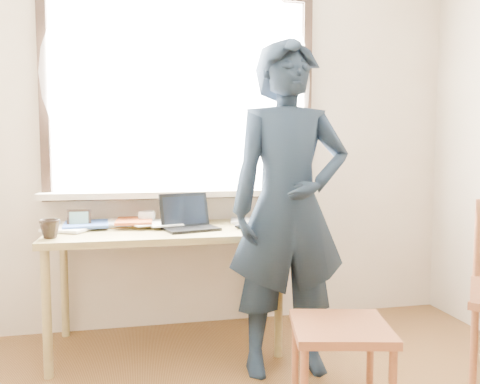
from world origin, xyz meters
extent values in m
cube|color=beige|center=(0.00, 2.00, 1.30)|extent=(3.50, 0.02, 2.60)
cube|color=white|center=(-0.20, 1.99, 1.60)|extent=(1.70, 0.01, 1.30)
cube|color=black|center=(-0.20, 1.97, 0.92)|extent=(1.82, 0.06, 0.06)
cube|color=black|center=(-1.08, 1.97, 1.60)|extent=(0.06, 0.06, 1.30)
cube|color=black|center=(0.68, 1.97, 1.60)|extent=(0.06, 0.06, 1.30)
cube|color=beige|center=(-0.20, 1.90, 0.93)|extent=(1.85, 0.20, 0.04)
cube|color=white|center=(-0.20, 1.91, 1.70)|extent=(1.95, 0.02, 1.65)
cube|color=olive|center=(-0.35, 1.63, 0.72)|extent=(1.38, 0.69, 0.04)
cylinder|color=olive|center=(-0.99, 1.33, 0.35)|extent=(0.05, 0.05, 0.70)
cylinder|color=olive|center=(-0.99, 1.93, 0.35)|extent=(0.05, 0.05, 0.70)
cylinder|color=olive|center=(0.29, 1.33, 0.35)|extent=(0.05, 0.05, 0.70)
cylinder|color=olive|center=(0.29, 1.93, 0.35)|extent=(0.05, 0.05, 0.70)
cube|color=black|center=(-0.19, 1.55, 0.75)|extent=(0.36, 0.29, 0.02)
cube|color=black|center=(-0.22, 1.66, 0.85)|extent=(0.32, 0.15, 0.21)
cube|color=black|center=(-0.22, 1.66, 0.85)|extent=(0.28, 0.12, 0.17)
cube|color=black|center=(-0.19, 1.54, 0.75)|extent=(0.30, 0.20, 0.00)
imported|color=white|center=(-0.45, 1.82, 0.78)|extent=(0.15, 0.15, 0.09)
imported|color=black|center=(-0.98, 1.44, 0.79)|extent=(0.12, 0.12, 0.10)
ellipsoid|color=black|center=(0.12, 1.53, 0.76)|extent=(0.09, 0.06, 0.04)
cube|color=white|center=(-0.52, 1.82, 0.74)|extent=(0.28, 0.27, 0.01)
cube|color=white|center=(-0.65, 1.89, 0.75)|extent=(0.29, 0.30, 0.01)
cube|color=white|center=(-0.48, 1.83, 0.75)|extent=(0.35, 0.33, 0.01)
cube|color=white|center=(-0.78, 1.76, 0.75)|extent=(0.32, 0.34, 0.00)
cube|color=white|center=(-0.65, 1.73, 0.76)|extent=(0.32, 0.31, 0.02)
cube|color=white|center=(-0.35, 1.89, 0.77)|extent=(0.28, 0.30, 0.02)
cube|color=white|center=(-0.63, 1.72, 0.76)|extent=(0.33, 0.30, 0.00)
cube|color=white|center=(-0.48, 1.85, 0.78)|extent=(0.33, 0.36, 0.02)
imported|color=white|center=(-0.73, 1.86, 0.75)|extent=(0.27, 0.33, 0.03)
imported|color=white|center=(0.10, 1.83, 0.75)|extent=(0.21, 0.25, 0.02)
cube|color=black|center=(-0.86, 1.73, 0.79)|extent=(0.14, 0.02, 0.11)
cube|color=#3E7032|center=(-0.86, 1.73, 0.79)|extent=(0.11, 0.01, 0.08)
cube|color=brown|center=(0.38, 0.67, 0.42)|extent=(0.50, 0.49, 0.04)
cylinder|color=brown|center=(0.24, 0.88, 0.20)|extent=(0.03, 0.03, 0.40)
cylinder|color=brown|center=(0.60, 0.80, 0.20)|extent=(0.03, 0.03, 0.40)
cylinder|color=brown|center=(1.14, 0.74, 0.21)|extent=(0.04, 0.04, 0.42)
cylinder|color=brown|center=(1.13, 0.73, 0.72)|extent=(0.04, 0.04, 0.51)
imported|color=black|center=(0.30, 1.17, 0.90)|extent=(0.68, 0.46, 1.81)
camera|label=1|loc=(-0.48, -1.24, 1.20)|focal=35.00mm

